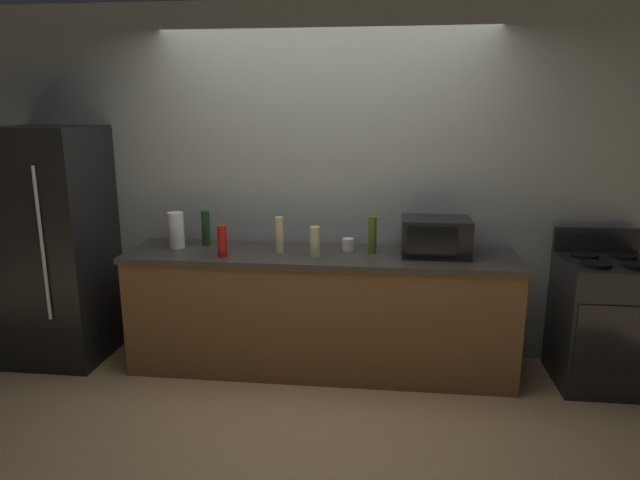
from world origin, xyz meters
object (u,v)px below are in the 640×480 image
at_px(bottle_wine, 206,228).
at_px(refrigerator, 55,246).
at_px(paper_towel_roll, 176,230).
at_px(stove_range, 602,322).
at_px(bottle_vinegar, 315,242).
at_px(bottle_hot_sauce, 222,241).
at_px(mug_white, 348,244).
at_px(bottle_olive_oil, 372,235).
at_px(microwave, 436,237).
at_px(bottle_hand_soap, 279,235).

bearing_deg(bottle_wine, refrigerator, -172.40).
relative_size(refrigerator, paper_towel_roll, 6.67).
xyz_separation_m(stove_range, bottle_vinegar, (-2.03, -0.09, 0.55)).
distance_m(bottle_hot_sauce, mug_white, 0.92).
relative_size(stove_range, bottle_hot_sauce, 4.84).
relative_size(bottle_olive_oil, mug_white, 3.04).
relative_size(bottle_hot_sauce, mug_white, 2.51).
height_order(refrigerator, bottle_hot_sauce, refrigerator).
xyz_separation_m(microwave, bottle_vinegar, (-0.85, -0.14, -0.03)).
relative_size(microwave, bottle_hot_sauce, 2.15).
bearing_deg(bottle_wine, microwave, -3.51).
relative_size(stove_range, bottle_hand_soap, 4.12).
distance_m(refrigerator, paper_towel_roll, 0.97).
relative_size(bottle_hot_sauce, bottle_vinegar, 1.04).
bearing_deg(bottle_hand_soap, bottle_wine, 166.01).
distance_m(paper_towel_roll, bottle_wine, 0.22).
bearing_deg(mug_white, bottle_wine, 178.18).
bearing_deg(microwave, bottle_hot_sauce, -171.96).
relative_size(refrigerator, bottle_wine, 6.74).
bearing_deg(mug_white, refrigerator, -176.97).
xyz_separation_m(bottle_hot_sauce, bottle_vinegar, (0.65, 0.07, -0.00)).
bearing_deg(bottle_hot_sauce, bottle_wine, 124.92).
bearing_deg(bottle_hand_soap, bottle_hot_sauce, -156.08).
relative_size(paper_towel_roll, bottle_vinegar, 1.25).
distance_m(bottle_wine, mug_white, 1.10).
xyz_separation_m(stove_range, mug_white, (-1.81, 0.12, 0.48)).
height_order(paper_towel_roll, bottle_wine, paper_towel_roll).
bearing_deg(bottle_olive_oil, stove_range, -1.92).
xyz_separation_m(microwave, paper_towel_roll, (-1.92, 0.00, 0.00)).
distance_m(paper_towel_roll, bottle_vinegar, 1.08).
bearing_deg(bottle_hot_sauce, bottle_vinegar, 6.53).
relative_size(bottle_wine, bottle_olive_oil, 0.99).
height_order(stove_range, mug_white, stove_range).
distance_m(paper_towel_roll, bottle_hot_sauce, 0.47).
height_order(bottle_hand_soap, bottle_wine, bottle_wine).
xyz_separation_m(bottle_vinegar, bottle_olive_oil, (0.40, 0.14, 0.03)).
xyz_separation_m(microwave, bottle_olive_oil, (-0.45, 0.01, -0.00)).
bearing_deg(stove_range, bottle_wine, 176.97).
relative_size(refrigerator, microwave, 3.75).
bearing_deg(stove_range, microwave, 177.66).
bearing_deg(bottle_hand_soap, mug_white, 13.13).
height_order(stove_range, microwave, microwave).
xyz_separation_m(refrigerator, mug_white, (2.24, 0.12, 0.04)).
bearing_deg(bottle_hot_sauce, stove_range, 3.51).
bearing_deg(microwave, bottle_wine, 176.49).
distance_m(bottle_vinegar, bottle_olive_oil, 0.43).
xyz_separation_m(bottle_wine, mug_white, (1.09, -0.03, -0.09)).
xyz_separation_m(microwave, bottle_wine, (-1.72, 0.11, -0.00)).
relative_size(refrigerator, bottle_olive_oil, 6.67).
height_order(bottle_olive_oil, mug_white, bottle_olive_oil).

